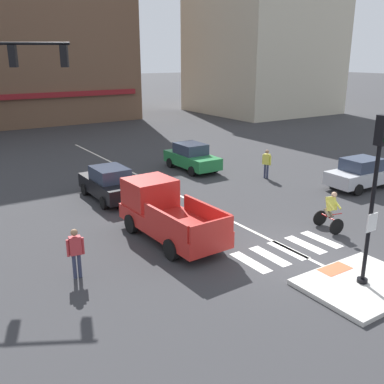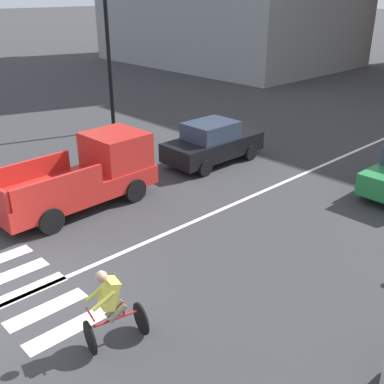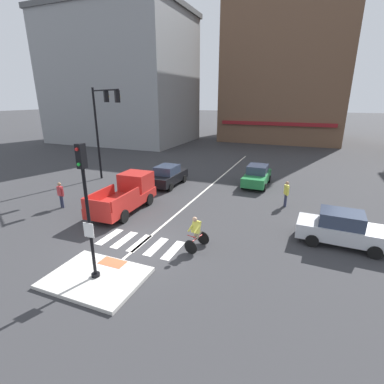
{
  "view_description": "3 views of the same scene",
  "coord_description": "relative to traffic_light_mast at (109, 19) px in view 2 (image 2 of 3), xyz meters",
  "views": [
    {
      "loc": [
        -10.93,
        -9.93,
        6.8
      ],
      "look_at": [
        -0.97,
        5.33,
        1.11
      ],
      "focal_mm": 41.02,
      "sensor_mm": 36.0,
      "label": 1
    },
    {
      "loc": [
        8.93,
        -2.88,
        6.31
      ],
      "look_at": [
        0.24,
        5.3,
        1.06
      ],
      "focal_mm": 43.6,
      "sensor_mm": 36.0,
      "label": 2
    },
    {
      "loc": [
        7.0,
        -10.05,
        6.67
      ],
      "look_at": [
        0.94,
        4.77,
        1.39
      ],
      "focal_mm": 26.72,
      "sensor_mm": 36.0,
      "label": 3
    }
  ],
  "objects": [
    {
      "name": "ground_plane",
      "position": [
        8.25,
        -8.6,
        -5.11
      ],
      "size": [
        300.0,
        300.0,
        0.0
      ],
      "primitive_type": "plane",
      "color": "#333335"
    },
    {
      "name": "crosswalk_stripe_b",
      "position": [
        7.36,
        -8.19,
        -5.11
      ],
      "size": [
        0.44,
        1.8,
        0.01
      ],
      "primitive_type": "cube",
      "color": "silver",
      "rests_on": "ground"
    },
    {
      "name": "crosswalk_stripe_c",
      "position": [
        8.25,
        -8.19,
        -5.11
      ],
      "size": [
        0.44,
        1.8,
        0.01
      ],
      "primitive_type": "cube",
      "color": "silver",
      "rests_on": "ground"
    },
    {
      "name": "crosswalk_stripe_d",
      "position": [
        9.14,
        -8.19,
        -5.11
      ],
      "size": [
        0.44,
        1.8,
        0.01
      ],
      "primitive_type": "cube",
      "color": "silver",
      "rests_on": "ground"
    },
    {
      "name": "crosswalk_stripe_e",
      "position": [
        10.04,
        -8.19,
        -5.11
      ],
      "size": [
        0.44,
        1.8,
        0.01
      ],
      "primitive_type": "cube",
      "color": "silver",
      "rests_on": "ground"
    },
    {
      "name": "lane_centre_line",
      "position": [
        8.36,
        1.4,
        -5.11
      ],
      "size": [
        0.14,
        28.0,
        0.01
      ],
      "primitive_type": "cube",
      "color": "silver",
      "rests_on": "ground"
    },
    {
      "name": "traffic_light_mast",
      "position": [
        0.0,
        0.0,
        0.0
      ],
      "size": [
        4.22,
        2.46,
        7.47
      ],
      "color": "black",
      "rests_on": "ground"
    },
    {
      "name": "car_black_westbound_far",
      "position": [
        5.18,
        0.92,
        -4.3
      ],
      "size": [
        1.86,
        4.11,
        1.64
      ],
      "color": "black",
      "rests_on": "ground"
    },
    {
      "name": "pickup_truck_red_westbound_near",
      "position": [
        5.15,
        -4.61,
        -4.13
      ],
      "size": [
        2.2,
        5.16,
        2.08
      ],
      "color": "red",
      "rests_on": "ground"
    },
    {
      "name": "cyclist",
      "position": [
        10.99,
        -7.73,
        -4.24
      ],
      "size": [
        0.87,
        1.2,
        1.68
      ],
      "color": "black",
      "rests_on": "ground"
    }
  ]
}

